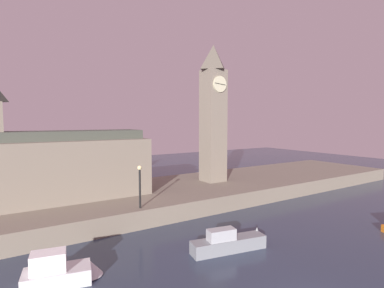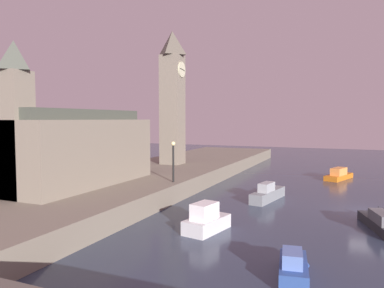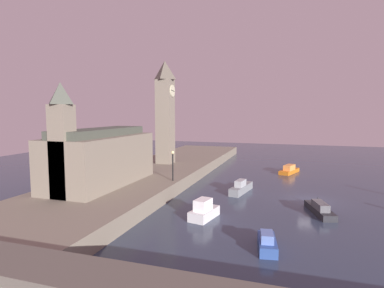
{
  "view_description": "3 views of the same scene",
  "coord_description": "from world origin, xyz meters",
  "px_view_note": "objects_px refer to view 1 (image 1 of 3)",
  "views": [
    {
      "loc": [
        -10.98,
        -7.08,
        8.35
      ],
      "look_at": [
        4.86,
        17.57,
        6.09
      ],
      "focal_mm": 28.36,
      "sensor_mm": 36.0,
      "label": 1
    },
    {
      "loc": [
        -29.2,
        1.33,
        6.74
      ],
      "look_at": [
        7.04,
        16.86,
        4.05
      ],
      "focal_mm": 34.81,
      "sensor_mm": 36.0,
      "label": 2
    },
    {
      "loc": [
        -34.38,
        1.93,
        9.14
      ],
      "look_at": [
        4.65,
        14.58,
        5.03
      ],
      "focal_mm": 29.59,
      "sensor_mm": 36.0,
      "label": 3
    }
  ],
  "objects_px": {
    "clock_tower": "(213,112)",
    "boat_cruiser_grey": "(233,241)",
    "parliament_hall": "(65,164)",
    "boat_ferry_white": "(62,271)",
    "streetlamp": "(140,181)"
  },
  "relations": [
    {
      "from": "clock_tower",
      "to": "boat_ferry_white",
      "type": "bearing_deg",
      "value": -147.99
    },
    {
      "from": "parliament_hall",
      "to": "boat_ferry_white",
      "type": "relative_size",
      "value": 3.22
    },
    {
      "from": "streetlamp",
      "to": "boat_cruiser_grey",
      "type": "relative_size",
      "value": 0.6
    },
    {
      "from": "streetlamp",
      "to": "boat_ferry_white",
      "type": "distance_m",
      "value": 9.23
    },
    {
      "from": "parliament_hall",
      "to": "streetlamp",
      "type": "distance_m",
      "value": 7.97
    },
    {
      "from": "boat_cruiser_grey",
      "to": "boat_ferry_white",
      "type": "bearing_deg",
      "value": 170.88
    },
    {
      "from": "streetlamp",
      "to": "boat_cruiser_grey",
      "type": "xyz_separation_m",
      "value": [
        3.36,
        -7.23,
        -3.1
      ]
    },
    {
      "from": "streetlamp",
      "to": "boat_ferry_white",
      "type": "bearing_deg",
      "value": -139.94
    },
    {
      "from": "boat_ferry_white",
      "to": "parliament_hall",
      "type": "bearing_deg",
      "value": 78.86
    },
    {
      "from": "clock_tower",
      "to": "boat_cruiser_grey",
      "type": "xyz_separation_m",
      "value": [
        -7.91,
        -12.84,
        -8.8
      ]
    },
    {
      "from": "clock_tower",
      "to": "boat_ferry_white",
      "type": "distance_m",
      "value": 22.9
    },
    {
      "from": "boat_cruiser_grey",
      "to": "boat_ferry_white",
      "type": "xyz_separation_m",
      "value": [
        -10.04,
        1.61,
        0.09
      ]
    },
    {
      "from": "clock_tower",
      "to": "parliament_hall",
      "type": "relative_size",
      "value": 1.14
    },
    {
      "from": "clock_tower",
      "to": "streetlamp",
      "type": "height_order",
      "value": "clock_tower"
    },
    {
      "from": "clock_tower",
      "to": "boat_cruiser_grey",
      "type": "height_order",
      "value": "clock_tower"
    }
  ]
}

